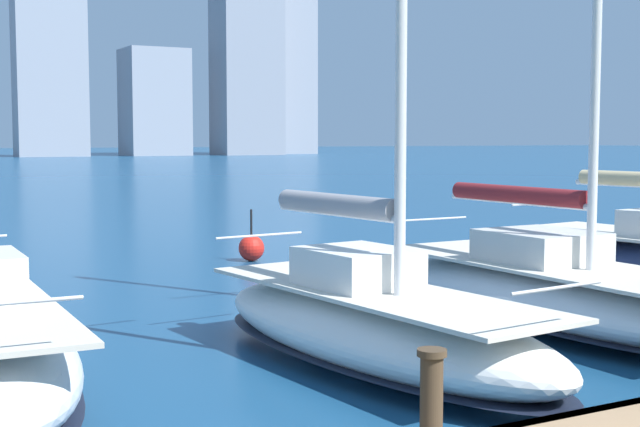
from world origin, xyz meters
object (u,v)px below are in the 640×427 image
sailboat_grey (374,321)px  mooring_post (431,399)px  sailboat_maroon (560,290)px  channel_buoy (251,248)px

sailboat_grey → mooring_post: size_ratio=11.43×
sailboat_maroon → sailboat_grey: (4.34, 0.79, 0.02)m
sailboat_grey → channel_buoy: sailboat_grey is taller
sailboat_grey → mooring_post: 5.19m
sailboat_maroon → channel_buoy: 10.38m
sailboat_maroon → mooring_post: bearing=39.2°
mooring_post → channel_buoy: bearing=-108.8°
sailboat_maroon → mooring_post: sailboat_maroon is taller
channel_buoy → sailboat_maroon: bearing=97.2°
sailboat_grey → channel_buoy: (-3.03, -11.09, -0.32)m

